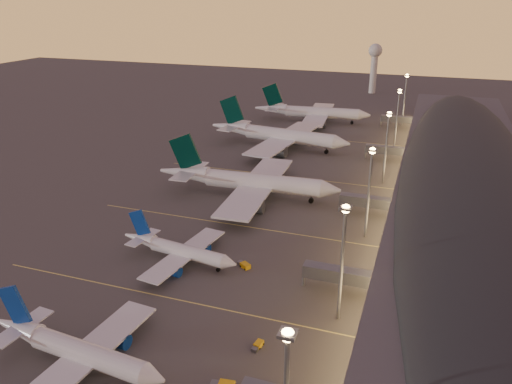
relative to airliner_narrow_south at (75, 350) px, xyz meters
The scene contains 12 objects.
ground 30.80m from the airliner_narrow_south, 78.50° to the left, with size 700.00×700.00×0.00m, color #413E3C.
airliner_narrow_south is the anchor object (origin of this frame).
airliner_narrow_north 40.55m from the airliner_narrow_south, 90.75° to the left, with size 33.58×30.22×11.99m.
airliner_wide_near 87.31m from the airliner_narrow_south, 89.56° to the left, with size 62.50×56.96×20.00m.
airliner_wide_mid 145.73m from the airliner_narrow_south, 92.63° to the left, with size 65.51×60.12×20.96m.
airliner_wide_far 195.93m from the airliner_narrow_south, 91.01° to the left, with size 61.08×55.87×19.54m.
terminal_building 123.04m from the airliner_narrow_south, 56.45° to the left, with size 56.35×255.00×17.46m.
light_masts 104.83m from the airliner_narrow_south, 66.09° to the left, with size 2.20×217.20×25.90m.
radar_tower 291.00m from the airliner_narrow_south, 86.82° to the left, with size 9.00×9.00×32.50m.
lane_markings 70.34m from the airliner_narrow_south, 85.02° to the left, with size 90.00×180.36×0.00m.
baggage_tug_c 46.25m from the airliner_narrow_south, 69.49° to the left, with size 4.11×3.46×1.17m.
baggage_tug_d 33.44m from the airliner_narrow_south, 28.27° to the left, with size 1.78×3.32×0.94m.
Camera 1 is at (48.74, -87.60, 63.09)m, focal length 35.00 mm.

